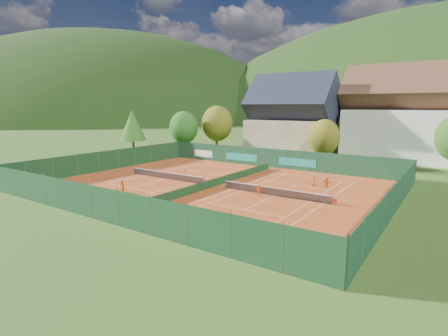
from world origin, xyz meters
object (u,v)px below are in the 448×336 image
player_right_near (259,190)px  player_right_far_a (314,181)px  ball_hopper (261,225)px  player_left_mid (122,187)px  chalet (292,122)px  player_left_far (185,172)px  player_right_far_b (326,183)px  hotel_block_a (406,119)px  player_left_near (90,187)px

player_right_near → player_right_far_a: 8.95m
ball_hopper → player_left_mid: size_ratio=0.59×
chalet → player_left_far: size_ratio=12.73×
player_right_far_a → player_right_near: bearing=55.6°
chalet → player_right_far_b: bearing=-57.9°
chalet → player_right_near: bearing=-72.6°
hotel_block_a → player_right_near: bearing=-104.0°
player_left_mid → player_right_far_a: size_ratio=1.08×
player_right_far_a → hotel_block_a: bearing=-116.7°
player_right_near → player_left_far: bearing=112.4°
ball_hopper → player_left_mid: 19.07m
player_right_near → hotel_block_a: bearing=23.9°
player_left_near → player_left_mid: size_ratio=1.07×
ball_hopper → hotel_block_a: bearing=85.1°
ball_hopper → player_left_near: player_left_near is taller
player_right_near → chalet: bearing=55.3°
hotel_block_a → ball_hopper: hotel_block_a is taller
ball_hopper → player_left_mid: (-18.94, 2.18, 0.12)m
player_left_near → player_left_mid: 3.54m
player_left_mid → chalet: bearing=90.7°
chalet → hotel_block_a: bearing=17.5°
player_right_far_b → player_left_mid: bearing=29.7°
player_left_near → chalet: bearing=67.8°
player_right_far_b → ball_hopper: bearing=81.8°
player_left_mid → player_right_near: bearing=34.3°
player_left_far → player_right_far_b: 18.96m
player_left_mid → player_right_near: size_ratio=0.99×
ball_hopper → player_right_far_a: player_right_far_a is taller
hotel_block_a → player_left_far: hotel_block_a is taller
player_right_near → player_right_far_a: size_ratio=1.09×
player_left_mid → player_left_far: 11.00m
hotel_block_a → player_right_far_b: bearing=-98.6°
player_left_near → player_right_near: size_ratio=1.06×
ball_hopper → player_right_far_b: player_right_far_b is taller
ball_hopper → player_right_near: (-5.24, 9.37, 0.13)m
ball_hopper → player_left_far: bearing=145.2°
ball_hopper → player_right_far_b: (-0.45, 17.31, 0.09)m
chalet → ball_hopper: size_ratio=20.25×
chalet → player_left_near: (-6.56, -40.74, -5.90)m
player_left_near → ball_hopper: bearing=-12.5°
ball_hopper → player_left_far: (-18.95, 13.18, 0.08)m
chalet → hotel_block_a: hotel_block_a is taller
player_left_far → player_right_near: 14.23m
hotel_block_a → player_left_far: 41.05m
player_left_mid → player_left_far: player_left_mid is taller
ball_hopper → player_right_far_b: bearing=91.5°
chalet → player_right_far_b: size_ratio=12.61×
chalet → player_right_far_a: chalet is taller
chalet → player_right_far_a: (12.80, -22.75, -6.00)m
ball_hopper → player_right_far_b: 17.32m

